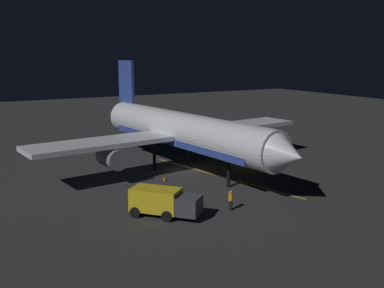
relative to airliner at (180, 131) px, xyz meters
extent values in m
cube|color=#2C2C2E|center=(-0.07, 0.59, -4.63)|extent=(180.00, 180.00, 0.20)
cube|color=gold|center=(-2.59, 4.59, -4.52)|extent=(5.26, 21.06, 0.01)
cylinder|color=white|center=(-0.07, 0.59, 0.19)|extent=(7.42, 28.63, 3.97)
cube|color=#2D479E|center=(-0.07, 0.59, -0.90)|extent=(6.70, 24.39, 0.71)
cone|color=white|center=(-1.96, 15.85, 0.19)|extent=(4.25, 3.63, 3.89)
cone|color=white|center=(1.89, -15.25, 0.19)|extent=(4.13, 5.17, 3.57)
cube|color=#2D479E|center=(1.55, -12.49, 4.97)|extent=(0.80, 3.62, 5.59)
cube|color=white|center=(-9.39, -1.99, -0.40)|extent=(15.64, 6.63, 0.50)
cylinder|color=slate|center=(-8.79, -0.71, -1.80)|extent=(2.48, 3.43, 2.10)
cube|color=white|center=(9.60, 0.36, -0.40)|extent=(15.64, 6.63, 0.50)
cylinder|color=slate|center=(8.70, 1.46, -1.80)|extent=(2.48, 3.43, 2.10)
cylinder|color=black|center=(-1.03, 8.33, -3.16)|extent=(0.40, 0.40, 2.73)
cylinder|color=black|center=(-2.14, -2.10, -3.16)|extent=(0.40, 0.40, 2.73)
cylinder|color=black|center=(2.59, -1.51, -3.16)|extent=(0.40, 0.40, 2.73)
cube|color=gold|center=(8.67, 12.10, -3.14)|extent=(4.23, 4.39, 1.88)
cube|color=#38383D|center=(6.75, 14.27, -3.33)|extent=(2.69, 2.67, 1.50)
cylinder|color=black|center=(7.74, 13.15, -4.08)|extent=(2.32, 2.21, 0.90)
cylinder|color=black|center=(9.60, 11.05, -4.08)|extent=(2.32, 2.21, 0.90)
cube|color=gold|center=(-9.40, 1.62, -3.16)|extent=(2.66, 4.75, 1.83)
cube|color=#38383D|center=(-9.81, -1.51, -3.33)|extent=(2.21, 2.04, 1.50)
cylinder|color=black|center=(-9.61, 0.05, -4.08)|extent=(2.41, 1.19, 0.90)
cylinder|color=black|center=(-9.20, 3.19, -4.08)|extent=(2.41, 1.19, 0.90)
cylinder|color=black|center=(2.56, 14.07, -4.10)|extent=(0.32, 0.32, 0.85)
cylinder|color=orange|center=(2.56, 14.07, -3.35)|extent=(0.40, 0.40, 0.65)
sphere|color=tan|center=(2.56, 14.07, -2.91)|extent=(0.24, 0.24, 0.24)
cone|color=#EA590F|center=(-4.00, 3.31, -4.25)|extent=(0.36, 0.36, 0.55)
cube|color=black|center=(-4.00, 3.31, -4.51)|extent=(0.50, 0.50, 0.03)
cone|color=#EA590F|center=(3.63, 3.28, -4.25)|extent=(0.36, 0.36, 0.55)
cube|color=black|center=(3.63, 3.28, -4.51)|extent=(0.50, 0.50, 0.03)
camera|label=1|loc=(23.25, 44.24, 8.65)|focal=41.83mm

